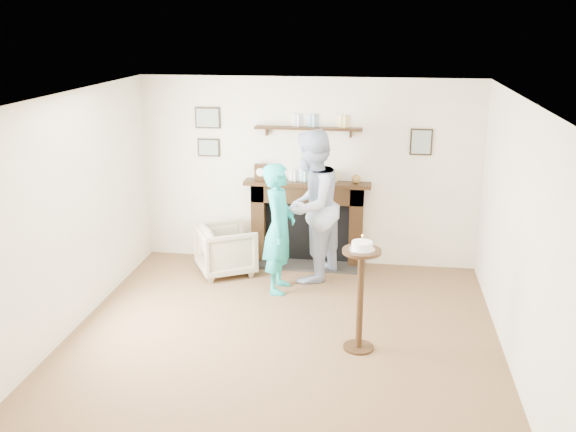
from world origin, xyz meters
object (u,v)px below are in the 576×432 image
object	(u,v)px
armchair	(227,272)
pedestal_table	(361,280)
man	(310,278)
woman	(279,290)

from	to	relation	value
armchair	pedestal_table	world-z (taller)	pedestal_table
armchair	pedestal_table	distance (m)	2.66
man	pedestal_table	world-z (taller)	pedestal_table
man	woman	distance (m)	0.55
armchair	woman	bearing A→B (deg)	-149.35
man	woman	xyz separation A→B (m)	(-0.33, -0.44, 0.00)
armchair	man	bearing A→B (deg)	-119.93
armchair	man	distance (m)	1.11
man	pedestal_table	bearing A→B (deg)	41.57
armchair	woman	xyz separation A→B (m)	(0.78, -0.46, 0.00)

